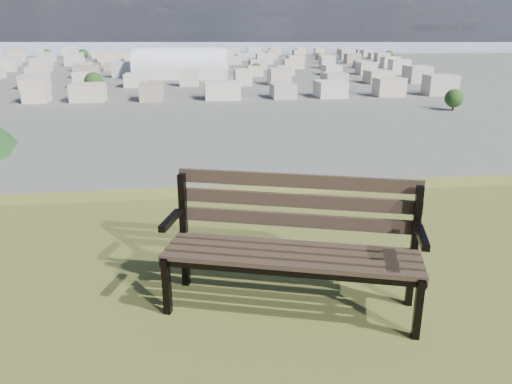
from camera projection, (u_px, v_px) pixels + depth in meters
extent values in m
cube|color=#3A2A21|center=(288.00, 266.00, 3.52)|extent=(1.83, 0.66, 0.04)
cube|color=#3A2A21|center=(290.00, 258.00, 3.64)|extent=(1.83, 0.66, 0.04)
cube|color=#3A2A21|center=(292.00, 251.00, 3.76)|extent=(1.83, 0.66, 0.04)
cube|color=#3A2A21|center=(294.00, 244.00, 3.88)|extent=(1.83, 0.66, 0.04)
cube|color=#3A2A21|center=(295.00, 220.00, 3.90)|extent=(1.82, 0.61, 0.11)
cube|color=#3A2A21|center=(296.00, 201.00, 3.88)|extent=(1.82, 0.61, 0.11)
cube|color=#3A2A21|center=(297.00, 181.00, 3.86)|extent=(1.82, 0.61, 0.11)
cube|color=black|center=(167.00, 285.00, 3.73)|extent=(0.07, 0.08, 0.46)
cube|color=black|center=(184.00, 231.00, 4.07)|extent=(0.07, 0.08, 0.97)
cube|color=black|center=(175.00, 249.00, 3.86)|extent=(0.21, 0.52, 0.05)
cube|color=black|center=(170.00, 220.00, 3.73)|extent=(0.17, 0.38, 0.05)
cube|color=black|center=(418.00, 308.00, 3.42)|extent=(0.07, 0.08, 0.46)
cube|color=black|center=(414.00, 248.00, 3.77)|extent=(0.07, 0.08, 0.97)
cube|color=black|center=(417.00, 268.00, 3.56)|extent=(0.21, 0.52, 0.05)
cube|color=black|center=(422.00, 237.00, 3.43)|extent=(0.17, 0.38, 0.05)
cube|color=black|center=(288.00, 273.00, 3.53)|extent=(1.82, 0.62, 0.04)
cube|color=black|center=(294.00, 249.00, 3.90)|extent=(1.82, 0.62, 0.04)
cone|color=brown|center=(390.00, 204.00, 5.87)|extent=(0.08, 0.08, 0.18)
cube|color=silver|center=(182.00, 73.00, 280.93)|extent=(54.11, 27.46, 5.78)
cylinder|color=white|center=(181.00, 68.00, 280.02)|extent=(54.11, 27.46, 21.98)
cube|color=beige|center=(31.00, 93.00, 190.23)|extent=(11.00, 11.00, 7.00)
cube|color=#BFB0A4|center=(96.00, 92.00, 193.20)|extent=(11.00, 11.00, 7.00)
cube|color=beige|center=(159.00, 91.00, 196.17)|extent=(11.00, 11.00, 7.00)
cube|color=#B2B2B7|center=(220.00, 90.00, 199.13)|extent=(11.00, 11.00, 7.00)
cube|color=#C2B39E|center=(279.00, 89.00, 202.10)|extent=(11.00, 11.00, 7.00)
cube|color=gray|center=(336.00, 88.00, 205.07)|extent=(11.00, 11.00, 7.00)
cube|color=beige|center=(392.00, 87.00, 208.04)|extent=(11.00, 11.00, 7.00)
cube|color=#ADA89D|center=(446.00, 87.00, 211.01)|extent=(11.00, 11.00, 7.00)
cube|color=beige|center=(36.00, 80.00, 235.83)|extent=(11.00, 11.00, 7.00)
cube|color=#B2B2B7|center=(88.00, 80.00, 238.80)|extent=(11.00, 11.00, 7.00)
cube|color=#C2B39E|center=(139.00, 79.00, 241.77)|extent=(11.00, 11.00, 7.00)
cube|color=gray|center=(189.00, 78.00, 244.73)|extent=(11.00, 11.00, 7.00)
cube|color=beige|center=(238.00, 78.00, 247.70)|extent=(11.00, 11.00, 7.00)
cube|color=#ADA89D|center=(285.00, 77.00, 250.67)|extent=(11.00, 11.00, 7.00)
cube|color=beige|center=(331.00, 77.00, 253.64)|extent=(11.00, 11.00, 7.00)
cube|color=#BFB0A4|center=(377.00, 76.00, 256.61)|extent=(11.00, 11.00, 7.00)
cube|color=beige|center=(421.00, 76.00, 259.58)|extent=(11.00, 11.00, 7.00)
cube|color=gray|center=(39.00, 72.00, 281.43)|extent=(11.00, 11.00, 7.00)
cube|color=beige|center=(83.00, 71.00, 284.40)|extent=(11.00, 11.00, 7.00)
cube|color=#ADA89D|center=(126.00, 71.00, 287.37)|extent=(11.00, 11.00, 7.00)
cube|color=beige|center=(168.00, 71.00, 290.33)|extent=(11.00, 11.00, 7.00)
cube|color=#BFB0A4|center=(209.00, 70.00, 293.30)|extent=(11.00, 11.00, 7.00)
cube|color=beige|center=(250.00, 70.00, 296.27)|extent=(11.00, 11.00, 7.00)
cube|color=#B2B2B7|center=(289.00, 69.00, 299.24)|extent=(11.00, 11.00, 7.00)
cube|color=#C2B39E|center=(328.00, 69.00, 302.21)|extent=(11.00, 11.00, 7.00)
cube|color=gray|center=(366.00, 68.00, 305.18)|extent=(11.00, 11.00, 7.00)
cube|color=beige|center=(404.00, 68.00, 308.14)|extent=(11.00, 11.00, 7.00)
cube|color=beige|center=(3.00, 66.00, 324.06)|extent=(11.00, 11.00, 7.00)
cube|color=#BFB0A4|center=(41.00, 66.00, 327.03)|extent=(11.00, 11.00, 7.00)
cube|color=beige|center=(79.00, 65.00, 330.00)|extent=(11.00, 11.00, 7.00)
cube|color=#B2B2B7|center=(116.00, 65.00, 332.97)|extent=(11.00, 11.00, 7.00)
cube|color=#C2B39E|center=(153.00, 65.00, 335.93)|extent=(11.00, 11.00, 7.00)
cube|color=gray|center=(188.00, 64.00, 338.90)|extent=(11.00, 11.00, 7.00)
cube|color=beige|center=(224.00, 64.00, 341.87)|extent=(11.00, 11.00, 7.00)
cube|color=#ADA89D|center=(258.00, 64.00, 344.84)|extent=(11.00, 11.00, 7.00)
cube|color=beige|center=(292.00, 63.00, 347.81)|extent=(11.00, 11.00, 7.00)
cube|color=#BFB0A4|center=(326.00, 63.00, 350.78)|extent=(11.00, 11.00, 7.00)
cube|color=beige|center=(359.00, 63.00, 353.74)|extent=(11.00, 11.00, 7.00)
cube|color=#B2B2B7|center=(391.00, 63.00, 356.71)|extent=(11.00, 11.00, 7.00)
cube|color=gray|center=(9.00, 61.00, 369.66)|extent=(11.00, 11.00, 7.00)
cube|color=beige|center=(43.00, 61.00, 372.63)|extent=(11.00, 11.00, 7.00)
cube|color=#ADA89D|center=(76.00, 61.00, 375.60)|extent=(11.00, 11.00, 7.00)
cube|color=beige|center=(109.00, 61.00, 378.57)|extent=(11.00, 11.00, 7.00)
cube|color=#BFB0A4|center=(141.00, 60.00, 381.53)|extent=(11.00, 11.00, 7.00)
cube|color=beige|center=(173.00, 60.00, 384.50)|extent=(11.00, 11.00, 7.00)
cube|color=#B2B2B7|center=(204.00, 60.00, 387.47)|extent=(11.00, 11.00, 7.00)
cube|color=#C2B39E|center=(235.00, 60.00, 390.44)|extent=(11.00, 11.00, 7.00)
cube|color=gray|center=(265.00, 59.00, 393.41)|extent=(11.00, 11.00, 7.00)
cube|color=beige|center=(295.00, 59.00, 396.38)|extent=(11.00, 11.00, 7.00)
cube|color=#ADA89D|center=(324.00, 59.00, 399.35)|extent=(11.00, 11.00, 7.00)
cube|color=beige|center=(353.00, 59.00, 402.31)|extent=(11.00, 11.00, 7.00)
cube|color=#BFB0A4|center=(382.00, 58.00, 405.28)|extent=(11.00, 11.00, 7.00)
cube|color=#B2B2B7|center=(14.00, 58.00, 415.26)|extent=(11.00, 11.00, 7.00)
cube|color=#C2B39E|center=(44.00, 58.00, 418.23)|extent=(11.00, 11.00, 7.00)
cube|color=gray|center=(74.00, 57.00, 421.20)|extent=(11.00, 11.00, 7.00)
cube|color=beige|center=(103.00, 57.00, 424.17)|extent=(11.00, 11.00, 7.00)
cube|color=#ADA89D|center=(132.00, 57.00, 427.13)|extent=(11.00, 11.00, 7.00)
cube|color=beige|center=(160.00, 57.00, 430.10)|extent=(11.00, 11.00, 7.00)
cube|color=#BFB0A4|center=(188.00, 57.00, 433.07)|extent=(11.00, 11.00, 7.00)
cube|color=beige|center=(216.00, 56.00, 436.04)|extent=(11.00, 11.00, 7.00)
cube|color=#B2B2B7|center=(243.00, 56.00, 439.01)|extent=(11.00, 11.00, 7.00)
cube|color=#C2B39E|center=(270.00, 56.00, 441.98)|extent=(11.00, 11.00, 7.00)
cube|color=gray|center=(296.00, 56.00, 444.95)|extent=(11.00, 11.00, 7.00)
cube|color=beige|center=(323.00, 56.00, 447.91)|extent=(11.00, 11.00, 7.00)
cube|color=#ADA89D|center=(349.00, 55.00, 450.88)|extent=(11.00, 11.00, 7.00)
cube|color=beige|center=(374.00, 55.00, 453.85)|extent=(11.00, 11.00, 7.00)
cube|color=beige|center=(18.00, 55.00, 460.86)|extent=(11.00, 11.00, 7.00)
cube|color=#B2B2B7|center=(45.00, 55.00, 463.83)|extent=(11.00, 11.00, 7.00)
cube|color=#C2B39E|center=(72.00, 54.00, 466.80)|extent=(11.00, 11.00, 7.00)
cube|color=gray|center=(98.00, 54.00, 469.77)|extent=(11.00, 11.00, 7.00)
cube|color=beige|center=(124.00, 54.00, 472.74)|extent=(11.00, 11.00, 7.00)
cube|color=#ADA89D|center=(150.00, 54.00, 475.70)|extent=(11.00, 11.00, 7.00)
cube|color=beige|center=(176.00, 54.00, 478.67)|extent=(11.00, 11.00, 7.00)
cube|color=#BFB0A4|center=(201.00, 54.00, 481.64)|extent=(11.00, 11.00, 7.00)
cube|color=beige|center=(225.00, 53.00, 484.61)|extent=(11.00, 11.00, 7.00)
cube|color=#B2B2B7|center=(250.00, 53.00, 487.58)|extent=(11.00, 11.00, 7.00)
cube|color=#C2B39E|center=(274.00, 53.00, 490.55)|extent=(11.00, 11.00, 7.00)
cube|color=gray|center=(298.00, 53.00, 493.51)|extent=(11.00, 11.00, 7.00)
cube|color=beige|center=(322.00, 53.00, 496.48)|extent=(11.00, 11.00, 7.00)
cube|color=#ADA89D|center=(345.00, 53.00, 499.45)|extent=(11.00, 11.00, 7.00)
cube|color=beige|center=(368.00, 53.00, 502.42)|extent=(11.00, 11.00, 7.00)
cube|color=beige|center=(22.00, 52.00, 506.46)|extent=(11.00, 11.00, 7.00)
cube|color=#B2B2B7|center=(46.00, 52.00, 509.43)|extent=(11.00, 11.00, 7.00)
cube|color=#C2B39E|center=(70.00, 52.00, 512.40)|extent=(11.00, 11.00, 7.00)
cube|color=gray|center=(95.00, 52.00, 515.37)|extent=(11.00, 11.00, 7.00)
cube|color=beige|center=(118.00, 52.00, 518.34)|extent=(11.00, 11.00, 7.00)
cube|color=#ADA89D|center=(142.00, 52.00, 521.30)|extent=(11.00, 11.00, 7.00)
cube|color=beige|center=(165.00, 52.00, 524.27)|extent=(11.00, 11.00, 7.00)
cube|color=#BFB0A4|center=(188.00, 51.00, 527.24)|extent=(11.00, 11.00, 7.00)
cube|color=beige|center=(211.00, 51.00, 530.21)|extent=(11.00, 11.00, 7.00)
cube|color=#B2B2B7|center=(233.00, 51.00, 533.18)|extent=(11.00, 11.00, 7.00)
cube|color=#C2B39E|center=(255.00, 51.00, 536.15)|extent=(11.00, 11.00, 7.00)
cube|color=gray|center=(277.00, 51.00, 539.11)|extent=(11.00, 11.00, 7.00)
cube|color=beige|center=(299.00, 51.00, 542.08)|extent=(11.00, 11.00, 7.00)
cube|color=#ADA89D|center=(321.00, 51.00, 545.05)|extent=(11.00, 11.00, 7.00)
cube|color=beige|center=(342.00, 51.00, 548.02)|extent=(11.00, 11.00, 7.00)
cube|color=#BFB0A4|center=(363.00, 50.00, 550.99)|extent=(11.00, 11.00, 7.00)
cylinder|color=#332619|center=(453.00, 107.00, 171.88)|extent=(0.80, 0.80, 2.10)
sphere|color=black|center=(454.00, 98.00, 170.89)|extent=(6.30, 6.30, 6.30)
cylinder|color=#332619|center=(95.00, 91.00, 212.21)|extent=(0.80, 0.80, 2.70)
sphere|color=black|center=(94.00, 82.00, 210.94)|extent=(8.10, 8.10, 8.10)
cylinder|color=#332619|center=(414.00, 75.00, 289.85)|extent=(0.80, 0.80, 1.95)
sphere|color=black|center=(415.00, 70.00, 288.94)|extent=(5.85, 5.85, 5.85)
cylinder|color=#332619|center=(265.00, 62.00, 394.15)|extent=(0.80, 0.80, 2.25)
sphere|color=black|center=(265.00, 58.00, 393.10)|extent=(6.75, 6.75, 6.75)
cylinder|color=#332619|center=(84.00, 59.00, 432.01)|extent=(0.80, 0.80, 2.85)
sphere|color=black|center=(83.00, 54.00, 430.67)|extent=(8.55, 8.55, 8.55)
cylinder|color=#332619|center=(48.00, 57.00, 464.80)|extent=(0.80, 0.80, 2.40)
sphere|color=black|center=(47.00, 53.00, 463.67)|extent=(7.20, 7.20, 7.20)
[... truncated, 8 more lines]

